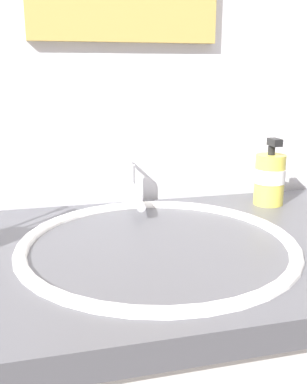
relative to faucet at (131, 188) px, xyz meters
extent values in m
cube|color=silver|center=(0.00, 0.09, 0.28)|extent=(2.50, 0.04, 2.40)
cube|color=#4C4C51|center=(0.00, -0.23, -0.07)|extent=(1.30, 0.56, 0.04)
ellipsoid|color=white|center=(0.00, -0.23, -0.10)|extent=(0.43, 0.43, 0.11)
torus|color=white|center=(0.00, -0.23, -0.05)|extent=(0.49, 0.49, 0.02)
cylinder|color=#595B60|center=(0.00, -0.23, -0.15)|extent=(0.03, 0.03, 0.01)
cylinder|color=silver|center=(0.00, 0.02, 0.00)|extent=(0.02, 0.02, 0.09)
cylinder|color=silver|center=(0.00, -0.04, -0.01)|extent=(0.02, 0.12, 0.04)
cylinder|color=silver|center=(0.00, 0.04, 0.06)|extent=(0.01, 0.05, 0.01)
cylinder|color=#DBCC4C|center=(0.31, -0.04, 0.01)|extent=(0.07, 0.07, 0.11)
cylinder|color=black|center=(0.31, -0.04, 0.08)|extent=(0.02, 0.02, 0.02)
cube|color=black|center=(0.31, -0.05, 0.10)|extent=(0.02, 0.04, 0.02)
cylinder|color=white|center=(0.31, -0.04, 0.02)|extent=(0.07, 0.07, 0.03)
camera|label=1|loc=(-0.18, -0.93, 0.25)|focal=41.60mm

